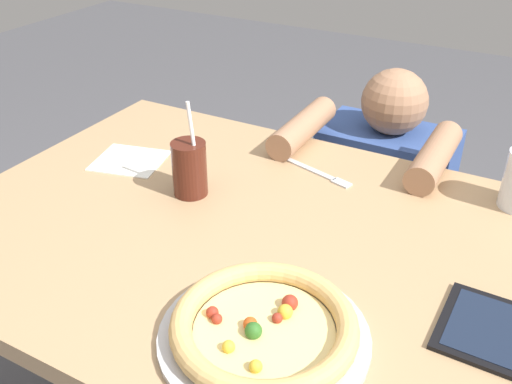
% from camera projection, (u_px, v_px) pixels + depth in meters
% --- Properties ---
extents(dining_table, '(1.30, 0.89, 0.75)m').
position_uv_depth(dining_table, '(262.00, 276.00, 1.18)').
color(dining_table, tan).
rests_on(dining_table, ground).
extents(pizza_near, '(0.33, 0.33, 0.05)m').
position_uv_depth(pizza_near, '(264.00, 328.00, 0.87)').
color(pizza_near, '#B7B7BC').
rests_on(pizza_near, dining_table).
extents(drink_cup_colored, '(0.08, 0.08, 0.21)m').
position_uv_depth(drink_cup_colored, '(190.00, 168.00, 1.23)').
color(drink_cup_colored, '#4C1E14').
rests_on(drink_cup_colored, dining_table).
extents(paper_napkin, '(0.19, 0.18, 0.00)m').
position_uv_depth(paper_napkin, '(130.00, 160.00, 1.39)').
color(paper_napkin, white).
rests_on(paper_napkin, dining_table).
extents(fork, '(0.20, 0.07, 0.00)m').
position_uv_depth(fork, '(318.00, 173.00, 1.34)').
color(fork, silver).
rests_on(fork, dining_table).
extents(diner_seated, '(0.41, 0.52, 0.90)m').
position_uv_depth(diner_seated, '(378.00, 224.00, 1.77)').
color(diner_seated, '#333847').
rests_on(diner_seated, ground).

